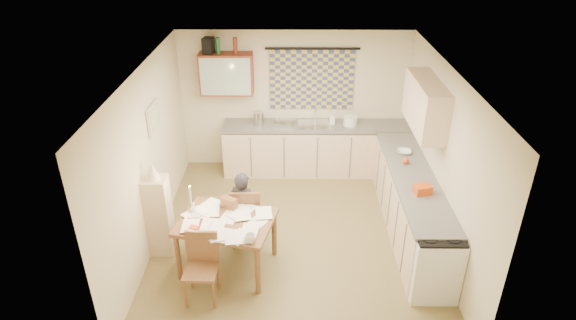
{
  "coord_description": "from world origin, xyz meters",
  "views": [
    {
      "loc": [
        -0.04,
        -5.77,
        4.32
      ],
      "look_at": [
        -0.09,
        0.2,
        1.15
      ],
      "focal_mm": 30.0,
      "sensor_mm": 36.0,
      "label": 1
    }
  ],
  "objects_px": {
    "counter_right": "(410,203)",
    "stove": "(433,262)",
    "dining_table": "(228,244)",
    "chair_far": "(246,225)",
    "person": "(243,209)",
    "counter_back": "(317,149)",
    "shelf_stand": "(159,216)"
  },
  "relations": [
    {
      "from": "counter_back",
      "to": "person",
      "type": "distance_m",
      "value": 2.41
    },
    {
      "from": "person",
      "to": "counter_right",
      "type": "bearing_deg",
      "value": -152.89
    },
    {
      "from": "stove",
      "to": "person",
      "type": "bearing_deg",
      "value": 158.44
    },
    {
      "from": "dining_table",
      "to": "chair_far",
      "type": "distance_m",
      "value": 0.59
    },
    {
      "from": "stove",
      "to": "person",
      "type": "height_order",
      "value": "person"
    },
    {
      "from": "counter_right",
      "to": "dining_table",
      "type": "distance_m",
      "value": 2.73
    },
    {
      "from": "dining_table",
      "to": "counter_right",
      "type": "bearing_deg",
      "value": 32.05
    },
    {
      "from": "counter_back",
      "to": "person",
      "type": "bearing_deg",
      "value": -117.72
    },
    {
      "from": "counter_right",
      "to": "shelf_stand",
      "type": "distance_m",
      "value": 3.59
    },
    {
      "from": "stove",
      "to": "dining_table",
      "type": "xyz_separation_m",
      "value": [
        -2.58,
        0.43,
        -0.07
      ]
    },
    {
      "from": "counter_back",
      "to": "counter_right",
      "type": "height_order",
      "value": "same"
    },
    {
      "from": "counter_back",
      "to": "dining_table",
      "type": "distance_m",
      "value": 2.95
    },
    {
      "from": "dining_table",
      "to": "chair_far",
      "type": "relative_size",
      "value": 1.45
    },
    {
      "from": "counter_back",
      "to": "chair_far",
      "type": "height_order",
      "value": "chair_far"
    },
    {
      "from": "stove",
      "to": "dining_table",
      "type": "relative_size",
      "value": 0.67
    },
    {
      "from": "chair_far",
      "to": "person",
      "type": "relative_size",
      "value": 0.81
    },
    {
      "from": "counter_back",
      "to": "chair_far",
      "type": "distance_m",
      "value": 2.38
    },
    {
      "from": "counter_back",
      "to": "stove",
      "type": "distance_m",
      "value": 3.35
    },
    {
      "from": "stove",
      "to": "dining_table",
      "type": "distance_m",
      "value": 2.62
    },
    {
      "from": "counter_back",
      "to": "counter_right",
      "type": "distance_m",
      "value": 2.2
    },
    {
      "from": "dining_table",
      "to": "shelf_stand",
      "type": "height_order",
      "value": "shelf_stand"
    },
    {
      "from": "counter_back",
      "to": "person",
      "type": "height_order",
      "value": "person"
    },
    {
      "from": "counter_right",
      "to": "chair_far",
      "type": "xyz_separation_m",
      "value": [
        -2.38,
        -0.33,
        -0.16
      ]
    },
    {
      "from": "dining_table",
      "to": "chair_far",
      "type": "bearing_deg",
      "value": 83.63
    },
    {
      "from": "counter_right",
      "to": "person",
      "type": "xyz_separation_m",
      "value": [
        -2.41,
        -0.36,
        0.12
      ]
    },
    {
      "from": "counter_right",
      "to": "shelf_stand",
      "type": "height_order",
      "value": "shelf_stand"
    },
    {
      "from": "dining_table",
      "to": "chair_far",
      "type": "xyz_separation_m",
      "value": [
        0.19,
        0.55,
        -0.09
      ]
    },
    {
      "from": "counter_right",
      "to": "dining_table",
      "type": "relative_size",
      "value": 2.18
    },
    {
      "from": "counter_right",
      "to": "stove",
      "type": "bearing_deg",
      "value": -90.0
    },
    {
      "from": "counter_right",
      "to": "stove",
      "type": "xyz_separation_m",
      "value": [
        0.0,
        -1.31,
        -0.0
      ]
    },
    {
      "from": "counter_back",
      "to": "stove",
      "type": "bearing_deg",
      "value": -67.22
    },
    {
      "from": "counter_back",
      "to": "counter_right",
      "type": "xyz_separation_m",
      "value": [
        1.3,
        -1.77,
        -0.0
      ]
    }
  ]
}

